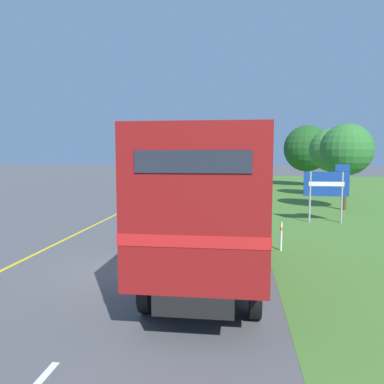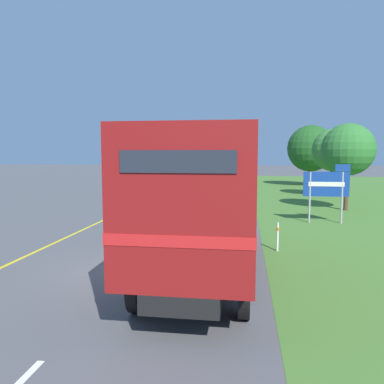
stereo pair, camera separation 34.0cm
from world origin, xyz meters
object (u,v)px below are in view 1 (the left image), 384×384
lead_car_red_ahead (231,173)px  delineator_post (281,236)px  highway_sign (327,186)px  roadside_tree_near (346,150)px  lead_car_white (177,182)px  roadside_tree_mid (331,150)px  roadside_tree_far (307,149)px  horse_trailer_truck (210,199)px

lead_car_red_ahead → delineator_post: lead_car_red_ahead is taller
highway_sign → roadside_tree_near: bearing=65.5°
lead_car_white → highway_sign: size_ratio=1.62×
roadside_tree_mid → roadside_tree_far: roadside_tree_far is taller
delineator_post → roadside_tree_far: bearing=78.6°
horse_trailer_truck → roadside_tree_far: roadside_tree_far is taller
horse_trailer_truck → highway_sign: bearing=60.3°
highway_sign → delineator_post: size_ratio=2.87×
delineator_post → horse_trailer_truck: bearing=-126.3°
roadside_tree_near → roadside_tree_mid: 7.19m
lead_car_white → roadside_tree_far: bearing=41.0°
lead_car_red_ahead → highway_sign: 28.54m
horse_trailer_truck → lead_car_white: horse_trailer_truck is taller
horse_trailer_truck → roadside_tree_near: roadside_tree_near is taller
horse_trailer_truck → lead_car_red_ahead: bearing=90.4°
highway_sign → roadside_tree_mid: (2.78, 11.42, 1.74)m
horse_trailer_truck → lead_car_white: 20.07m
lead_car_white → lead_car_red_ahead: size_ratio=1.10×
highway_sign → roadside_tree_far: roadside_tree_far is taller
delineator_post → roadside_tree_near: bearing=64.8°
lead_car_red_ahead → horse_trailer_truck: bearing=-89.6°
roadside_tree_near → lead_car_red_ahead: bearing=106.4°
roadside_tree_mid → roadside_tree_far: bearing=90.3°
lead_car_white → horse_trailer_truck: bearing=-78.2°
highway_sign → roadside_tree_far: 21.58m
lead_car_white → roadside_tree_mid: bearing=1.1°
roadside_tree_far → delineator_post: bearing=-101.4°
highway_sign → roadside_tree_mid: roadside_tree_mid is taller
horse_trailer_truck → lead_car_red_ahead: 36.52m
lead_car_white → roadside_tree_near: roadside_tree_near is taller
roadside_tree_near → delineator_post: size_ratio=5.18×
roadside_tree_mid → highway_sign: bearing=-103.7°
lead_car_white → roadside_tree_far: 15.66m
roadside_tree_near → roadside_tree_far: bearing=87.4°
roadside_tree_far → delineator_post: (-5.39, -26.82, -3.26)m
roadside_tree_mid → delineator_post: bearing=-107.8°
roadside_tree_near → roadside_tree_mid: (0.83, 7.14, 0.04)m
roadside_tree_mid → delineator_post: size_ratio=5.38×
lead_car_white → roadside_tree_mid: 11.94m
horse_trailer_truck → highway_sign: 9.70m
horse_trailer_truck → delineator_post: size_ratio=8.39×
roadside_tree_mid → delineator_post: (-5.44, -16.93, -2.97)m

